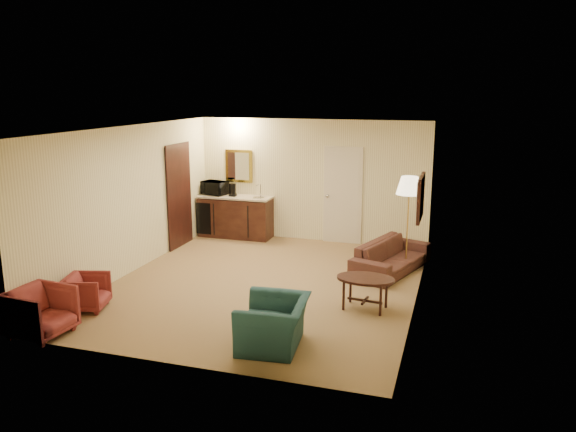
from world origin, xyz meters
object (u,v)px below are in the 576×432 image
Objects in this scene: sofa at (392,251)px; microwave at (215,186)px; floor_lamp at (408,224)px; coffee_table at (365,293)px; rose_chair_near at (87,290)px; rose_chair_far at (41,310)px; wetbar_cabinet at (236,216)px; coffee_maker at (233,190)px; waste_bin at (262,234)px; teal_armchair at (274,316)px.

sofa is 3.50× the size of microwave.
coffee_table is at bearing -101.31° from floor_lamp.
rose_chair_far is (0.00, -0.96, 0.07)m from rose_chair_near.
wetbar_cabinet reaches higher than rose_chair_far.
rose_chair_near is 5.46m from floor_lamp.
microwave is at bearing 89.02° from sofa.
rose_chair_far is at bearing -77.18° from coffee_maker.
floor_lamp is (4.35, 3.24, 0.57)m from rose_chair_near.
wetbar_cabinet is 0.60m from coffee_maker.
sofa is 5.80m from rose_chair_far.
sofa is at bearing -3.28° from coffee_maker.
rose_chair_near is at bearing -104.36° from waste_bin.
floor_lamp is 6.56× the size of waste_bin.
teal_armchair reaches higher than waste_bin.
coffee_maker reaches higher than waste_bin.
microwave is 1.97× the size of coffee_maker.
coffee_maker is (-2.59, 4.88, 0.64)m from teal_armchair.
microwave reaches higher than coffee_maker.
coffee_maker reaches higher than teal_armchair.
rose_chair_near is at bearing -162.56° from coffee_table.
rose_chair_near is 1.08× the size of microwave.
teal_armchair is 5.20m from waste_bin.
microwave is at bearing -15.78° from rose_chair_near.
rose_chair_far is at bearing 153.46° from sofa.
waste_bin is at bearing 130.74° from coffee_table.
floor_lamp is 4.11m from coffee_maker.
teal_armchair is 3.11m from rose_chair_far.
coffee_maker reaches higher than wetbar_cabinet.
sofa is at bearing 157.42° from teal_armchair.
coffee_table is 4.87m from coffee_maker.
rose_chair_near is 0.96m from rose_chair_far.
coffee_table is 2.13m from floor_lamp.
microwave is at bearing -169.72° from coffee_maker.
microwave reaches higher than sofa.
rose_chair_near is at bearing -78.18° from coffee_maker.
rose_chair_near is 2.13× the size of coffee_maker.
rose_chair_near is 0.34× the size of floor_lamp.
floor_lamp is 4.56m from microwave.
rose_chair_far is 5.60m from microwave.
rose_chair_far is at bearing -150.89° from coffee_table.
teal_armchair is 1.10× the size of coffee_table.
coffee_table is at bearing -88.34° from rose_chair_near.
sofa reaches higher than rose_chair_near.
floor_lamp reaches higher than waste_bin.
coffee_table is at bearing -26.00° from microwave.
floor_lamp reaches higher than wetbar_cabinet.
rose_chair_far is 6.07m from floor_lamp.
rose_chair_near is (-3.05, 0.35, -0.12)m from teal_armchair.
rose_chair_far is at bearing -136.01° from floor_lamp.
coffee_table is at bearing -55.85° from rose_chair_far.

